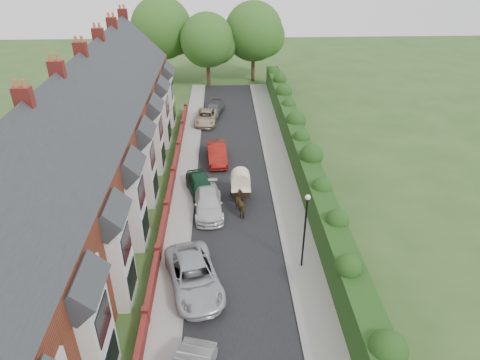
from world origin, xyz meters
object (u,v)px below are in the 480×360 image
object	(u,v)px
car_white	(208,203)
car_green	(201,186)
car_grey	(213,109)
horse	(242,204)
car_red	(217,153)
car_beige	(206,117)
horse_cart	(241,183)
lamppost	(305,223)
car_silver_b	(194,276)

from	to	relation	value
car_white	car_green	distance (m)	2.45
car_grey	horse	size ratio (longest dim) A/B	2.48
car_red	car_beige	world-z (taller)	car_red
car_grey	horse_cart	world-z (taller)	horse_cart
lamppost	horse_cart	bearing A→B (deg)	113.01
car_green	horse_cart	bearing A→B (deg)	-27.39
car_red	car_silver_b	bearing A→B (deg)	-98.69
car_white	horse	bearing A→B (deg)	-12.42
car_grey	horse	bearing A→B (deg)	-70.99
horse	car_green	bearing A→B (deg)	-60.37
horse	horse_cart	bearing A→B (deg)	-108.73
car_silver_b	lamppost	bearing A→B (deg)	-1.98
horse	horse_cart	size ratio (longest dim) A/B	0.56
car_silver_b	car_white	bearing A→B (deg)	70.62
car_silver_b	car_red	world-z (taller)	car_silver_b
car_red	car_beige	xyz separation A→B (m)	(-1.20, 8.89, -0.11)
car_silver_b	car_beige	xyz separation A→B (m)	(0.01, 24.54, -0.15)
lamppost	car_grey	size ratio (longest dim) A/B	1.11
car_grey	car_beige	bearing A→B (deg)	-95.65
car_green	car_red	distance (m)	5.73
horse	car_red	bearing A→B (deg)	-96.33
horse_cart	horse	bearing A→B (deg)	-90.00
car_red	horse	xyz separation A→B (m)	(1.82, -8.30, 0.03)
car_grey	car_green	bearing A→B (deg)	-80.24
car_green	horse	distance (m)	4.06
car_green	horse_cart	world-z (taller)	horse_cart
lamppost	car_beige	xyz separation A→B (m)	(-6.39, 23.09, -2.65)
car_beige	car_white	bearing A→B (deg)	-82.64
horse_cart	car_red	bearing A→B (deg)	106.21
car_silver_b	car_red	bearing A→B (deg)	70.81
lamppost	car_silver_b	distance (m)	7.02
car_green	car_white	bearing A→B (deg)	-90.09
car_white	horse	distance (m)	2.44
car_silver_b	car_white	xyz separation A→B (m)	(0.62, 7.69, -0.09)
car_red	car_grey	distance (m)	11.21
car_green	car_red	xyz separation A→B (m)	(1.21, 5.60, -0.00)
car_red	car_beige	bearing A→B (deg)	93.42
car_silver_b	car_red	distance (m)	15.70
car_silver_b	car_grey	bearing A→B (deg)	73.61
lamppost	horse	size ratio (longest dim) A/B	2.76
car_red	horse	bearing A→B (deg)	-81.87
car_green	car_red	world-z (taller)	car_green
car_beige	car_grey	size ratio (longest dim) A/B	1.01
car_beige	car_grey	bearing A→B (deg)	77.28
car_white	car_grey	size ratio (longest dim) A/B	1.06
lamppost	car_red	world-z (taller)	lamppost
car_white	horse_cart	size ratio (longest dim) A/B	1.46
car_silver_b	horse	world-z (taller)	car_silver_b
car_white	car_grey	world-z (taller)	car_white
car_silver_b	car_beige	distance (m)	24.55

